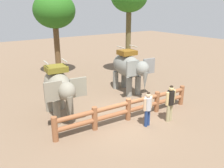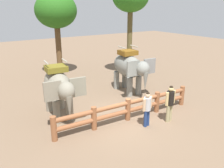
# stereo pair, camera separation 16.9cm
# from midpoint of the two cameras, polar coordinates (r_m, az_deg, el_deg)

# --- Properties ---
(ground_plane) EXTENTS (60.00, 60.00, 0.00)m
(ground_plane) POSITION_cam_midpoint_polar(r_m,az_deg,el_deg) (11.24, 2.81, -8.29)
(ground_plane) COLOR brown
(log_fence) EXTENTS (7.24, 0.60, 1.05)m
(log_fence) POSITION_cam_midpoint_polar(r_m,az_deg,el_deg) (10.81, 3.58, -5.87)
(log_fence) COLOR brown
(log_fence) RESTS_ON ground
(elephant_near_left) EXTENTS (1.81, 3.21, 2.73)m
(elephant_near_left) POSITION_cam_midpoint_polar(r_m,az_deg,el_deg) (10.99, -13.42, -0.75)
(elephant_near_left) COLOR gray
(elephant_near_left) RESTS_ON ground
(elephant_center) EXTENTS (1.88, 3.31, 2.83)m
(elephant_center) POSITION_cam_midpoint_polar(r_m,az_deg,el_deg) (13.98, 3.77, 4.12)
(elephant_center) COLOR gray
(elephant_center) RESTS_ON ground
(tourist_woman_in_black) EXTENTS (0.62, 0.37, 1.74)m
(tourist_woman_in_black) POSITION_cam_midpoint_polar(r_m,az_deg,el_deg) (10.83, 13.71, -4.02)
(tourist_woman_in_black) COLOR tan
(tourist_woman_in_black) RESTS_ON ground
(tourist_man_in_blue) EXTENTS (0.56, 0.36, 1.61)m
(tourist_man_in_blue) POSITION_cam_midpoint_polar(r_m,az_deg,el_deg) (10.24, 8.31, -5.50)
(tourist_man_in_blue) COLOR navy
(tourist_man_in_blue) RESTS_ON ground
(tree_back_center) EXTENTS (2.98, 2.98, 6.06)m
(tree_back_center) POSITION_cam_midpoint_polar(r_m,az_deg,el_deg) (17.75, -14.24, 16.89)
(tree_back_center) COLOR brown
(tree_back_center) RESTS_ON ground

